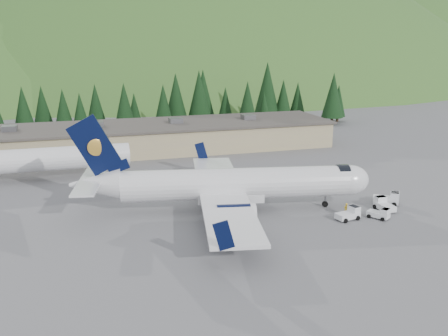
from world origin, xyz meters
TOP-DOWN VIEW (x-y plane):
  - ground at (0.00, 0.00)m, footprint 600.00×600.00m
  - airliner at (-1.08, 0.21)m, footprint 37.55×35.46m
  - second_airliner at (-24.92, 22.00)m, footprint 27.50×11.00m
  - baggage_tug_a at (11.73, -7.10)m, footprint 3.12×2.21m
  - baggage_tug_b at (19.52, -3.68)m, footprint 3.56×3.21m
  - baggage_tug_c at (17.61, -5.40)m, footprint 1.80×2.96m
  - terminal_building at (-5.01, 38.00)m, footprint 71.00×17.00m
  - baggage_tug_d at (15.39, -8.00)m, footprint 2.49×2.84m
  - ramp_worker at (12.01, -5.81)m, footprint 0.60×0.41m
  - tree_line at (-9.49, 60.80)m, footprint 112.66×18.29m
  - hills at (53.34, 207.38)m, footprint 614.00×330.00m

SIDE VIEW (x-z plane):
  - hills at x=53.34m, z-range -232.80..67.20m
  - ground at x=0.00m, z-range 0.00..0.00m
  - baggage_tug_d at x=15.39m, z-range -0.07..1.29m
  - baggage_tug_a at x=11.73m, z-range -0.08..1.46m
  - baggage_tug_c at x=17.61m, z-range -0.08..1.50m
  - baggage_tug_b at x=19.52m, z-range -0.09..1.63m
  - ramp_worker at x=12.01m, z-range 0.00..1.58m
  - terminal_building at x=-5.01m, z-range -0.43..5.67m
  - second_airliner at x=-24.92m, z-range -1.70..8.35m
  - airliner at x=-1.08m, z-range -2.92..9.59m
  - tree_line at x=-9.49m, z-range 0.14..14.17m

